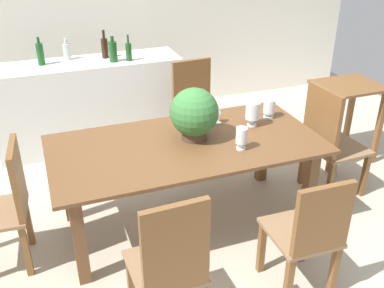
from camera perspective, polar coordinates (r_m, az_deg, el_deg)
name	(u,v)px	position (r m, az deg, el deg)	size (l,w,h in m)	color
ground_plane	(189,225)	(3.70, -0.41, -10.34)	(7.04, 7.04, 0.00)	#BCB29E
back_wall	(113,7)	(5.53, -10.13, 16.96)	(6.40, 0.10, 2.60)	silver
dining_table	(186,155)	(3.40, -0.75, -1.46)	(2.04, 1.03, 0.73)	brown
chair_far_right	(195,108)	(4.42, 0.39, 4.64)	(0.47, 0.44, 1.02)	brown
chair_near_left	(170,265)	(2.55, -2.81, -15.27)	(0.42, 0.46, 1.01)	brown
chair_near_right	(309,233)	(2.92, 14.83, -10.99)	(0.42, 0.45, 0.91)	brown
chair_head_end	(6,202)	(3.32, -22.74, -6.93)	(0.48, 0.45, 0.94)	brown
chair_foot_end	(328,138)	(4.01, 17.11, 0.75)	(0.48, 0.49, 1.01)	brown
flower_centerpiece	(194,113)	(3.32, 0.29, 3.96)	(0.37, 0.37, 0.41)	#4C3828
crystal_vase_left	(253,111)	(3.61, 7.80, 4.20)	(0.12, 0.12, 0.20)	silver
crystal_vase_center_near	(242,137)	(3.24, 6.38, 0.96)	(0.09, 0.09, 0.17)	silver
crystal_vase_right	(269,107)	(3.80, 9.89, 4.68)	(0.10, 0.10, 0.16)	silver
wine_glass	(217,109)	(3.63, 3.29, 4.46)	(0.07, 0.07, 0.17)	silver
kitchen_counter	(90,104)	(4.88, -12.92, 5.04)	(1.93, 0.53, 0.93)	silver
wine_bottle_tall	(113,51)	(4.65, -10.11, 11.65)	(0.08, 0.08, 0.26)	#194C1E
wine_bottle_dark	(40,54)	(4.72, -18.90, 10.93)	(0.07, 0.07, 0.28)	#194C1E
wine_bottle_green	(105,47)	(4.79, -11.15, 12.07)	(0.07, 0.07, 0.29)	black
wine_bottle_clear	(129,51)	(4.66, -8.13, 11.68)	(0.06, 0.06, 0.27)	#194C1E
wine_bottle_amber	(67,51)	(4.83, -15.78, 11.39)	(0.07, 0.07, 0.22)	#B2BFB7
side_table	(346,104)	(4.68, 19.14, 4.83)	(0.61, 0.52, 0.80)	brown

